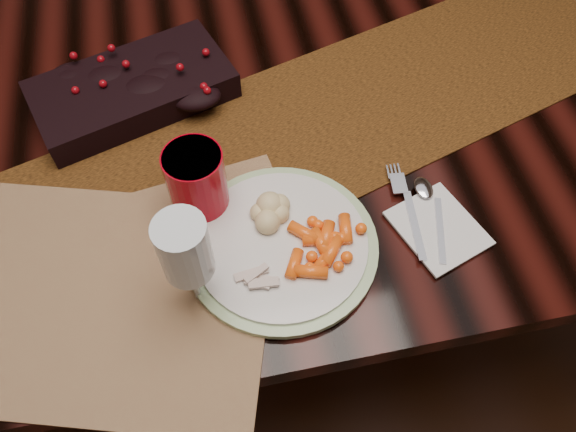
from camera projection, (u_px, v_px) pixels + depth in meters
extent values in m
plane|color=black|center=(280.00, 283.00, 1.65)|extent=(5.00, 5.00, 0.00)
cube|color=black|center=(278.00, 213.00, 1.34)|extent=(1.80, 1.00, 0.75)
cube|color=#412603|center=(311.00, 127.00, 0.99)|extent=(1.65, 0.82, 0.00)
cube|color=brown|center=(169.00, 267.00, 0.84)|extent=(0.46, 0.36, 0.00)
cube|color=brown|center=(97.00, 295.00, 0.81)|extent=(0.58, 0.49, 0.00)
cylinder|color=silver|center=(281.00, 245.00, 0.84)|extent=(0.38, 0.38, 0.02)
cube|color=silver|center=(438.00, 228.00, 0.87)|extent=(0.15, 0.16, 0.00)
cylinder|color=#98000D|center=(197.00, 183.00, 0.84)|extent=(0.10, 0.10, 0.12)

